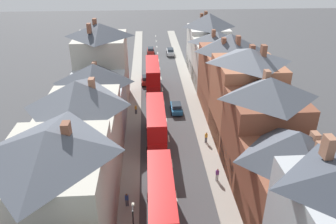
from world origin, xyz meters
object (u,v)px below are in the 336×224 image
at_px(car_mid_black, 151,51).
at_px(car_mid_white, 152,68).
at_px(car_parked_left_a, 146,80).
at_px(pedestrian_far_left, 136,109).
at_px(double_decker_bus_far_approaching, 161,202).
at_px(pedestrian_mid_right, 206,137).
at_px(car_near_blue, 176,108).
at_px(car_parked_right_a, 170,52).
at_px(pedestrian_near_right, 127,199).
at_px(double_decker_bus_lead, 156,124).
at_px(double_decker_bus_mid_street, 153,76).
at_px(pedestrian_mid_left, 217,174).

distance_m(car_mid_black, car_mid_white, 13.15).
bearing_deg(car_parked_left_a, pedestrian_far_left, -97.32).
distance_m(double_decker_bus_far_approaching, car_mid_white, 44.14).
distance_m(car_mid_white, pedestrian_mid_right, 30.48).
relative_size(car_near_blue, car_mid_white, 0.93).
distance_m(car_parked_right_a, pedestrian_near_right, 54.13).
relative_size(double_decker_bus_lead, double_decker_bus_mid_street, 1.00).
relative_size(double_decker_bus_far_approaching, car_near_blue, 2.64).
distance_m(double_decker_bus_mid_street, pedestrian_mid_right, 20.70).
bearing_deg(double_decker_bus_mid_street, car_parked_right_a, 77.55).
bearing_deg(car_mid_white, double_decker_bus_lead, -90.02).
distance_m(double_decker_bus_far_approaching, car_near_blue, 24.60).
bearing_deg(pedestrian_near_right, double_decker_bus_lead, 74.74).
xyz_separation_m(car_mid_black, pedestrian_near_right, (-3.46, -54.65, 0.18)).
xyz_separation_m(car_parked_right_a, car_mid_black, (-4.90, 1.17, -0.00)).
xyz_separation_m(car_near_blue, pedestrian_far_left, (-6.60, -0.50, 0.24)).
height_order(car_mid_white, pedestrian_near_right, pedestrian_near_right).
bearing_deg(double_decker_bus_mid_street, pedestrian_near_right, -96.30).
distance_m(double_decker_bus_far_approaching, pedestrian_mid_left, 9.30).
bearing_deg(pedestrian_near_right, double_decker_bus_mid_street, 83.70).
bearing_deg(double_decker_bus_mid_street, car_mid_black, 89.98).
bearing_deg(double_decker_bus_far_approaching, pedestrian_mid_right, 64.55).
height_order(car_parked_right_a, pedestrian_mid_left, pedestrian_mid_left).
bearing_deg(car_parked_left_a, pedestrian_mid_left, -75.42).
xyz_separation_m(car_parked_right_a, pedestrian_near_right, (-8.36, -53.48, 0.18)).
xyz_separation_m(car_parked_left_a, car_parked_right_a, (6.20, 19.07, 0.01)).
bearing_deg(double_decker_bus_far_approaching, double_decker_bus_mid_street, 90.00).
distance_m(double_decker_bus_lead, double_decker_bus_mid_street, 18.60).
distance_m(car_near_blue, pedestrian_far_left, 6.63).
xyz_separation_m(double_decker_bus_mid_street, car_parked_right_a, (4.91, 22.23, -1.96)).
bearing_deg(car_near_blue, pedestrian_far_left, -175.63).
relative_size(double_decker_bus_lead, pedestrian_mid_right, 6.71).
xyz_separation_m(double_decker_bus_far_approaching, pedestrian_near_right, (-3.45, 2.60, -1.78)).
bearing_deg(car_mid_black, pedestrian_near_right, -93.62).
bearing_deg(pedestrian_mid_right, pedestrian_far_left, 136.46).
height_order(double_decker_bus_far_approaching, pedestrian_mid_left, double_decker_bus_far_approaching).
height_order(car_mid_black, car_mid_white, car_mid_black).
bearing_deg(car_parked_right_a, pedestrian_near_right, -98.88).
bearing_deg(double_decker_bus_lead, pedestrian_far_left, 109.39).
height_order(double_decker_bus_mid_street, pedestrian_mid_right, double_decker_bus_mid_street).
bearing_deg(double_decker_bus_far_approaching, pedestrian_mid_left, 42.43).
relative_size(double_decker_bus_lead, car_near_blue, 2.64).
relative_size(double_decker_bus_mid_street, pedestrian_far_left, 6.71).
height_order(double_decker_bus_mid_street, pedestrian_far_left, double_decker_bus_mid_street).
distance_m(double_decker_bus_lead, pedestrian_far_left, 9.19).
distance_m(pedestrian_near_right, pedestrian_mid_right, 15.66).
relative_size(double_decker_bus_far_approaching, pedestrian_mid_left, 6.71).
distance_m(car_parked_left_a, car_mid_black, 20.28).
bearing_deg(pedestrian_near_right, car_parked_right_a, 81.12).
bearing_deg(pedestrian_mid_left, car_mid_white, 100.05).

